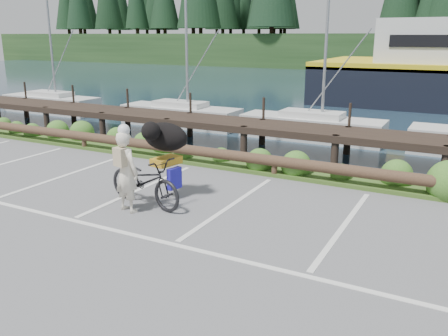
% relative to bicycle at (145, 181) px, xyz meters
% --- Properties ---
extents(ground, '(72.00, 72.00, 0.00)m').
position_rel_bicycle_xyz_m(ground, '(1.78, -1.11, -0.58)').
color(ground, '#58585A').
extents(vegetation_strip, '(34.00, 1.60, 0.10)m').
position_rel_bicycle_xyz_m(vegetation_strip, '(1.78, 4.19, -0.53)').
color(vegetation_strip, '#3D5B21').
rests_on(vegetation_strip, ground).
extents(log_rail, '(32.00, 0.30, 0.60)m').
position_rel_bicycle_xyz_m(log_rail, '(1.78, 3.49, -0.58)').
color(log_rail, '#443021').
rests_on(log_rail, ground).
extents(bicycle, '(2.30, 1.17, 1.15)m').
position_rel_bicycle_xyz_m(bicycle, '(0.00, 0.00, 0.00)').
color(bicycle, black).
rests_on(bicycle, ground).
extents(cyclist, '(0.73, 0.55, 1.81)m').
position_rel_bicycle_xyz_m(cyclist, '(-0.10, -0.50, 0.33)').
color(cyclist, beige).
rests_on(cyclist, ground).
extents(dog, '(0.78, 1.25, 0.67)m').
position_rel_bicycle_xyz_m(dog, '(0.13, 0.69, 0.91)').
color(dog, black).
rests_on(dog, bicycle).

